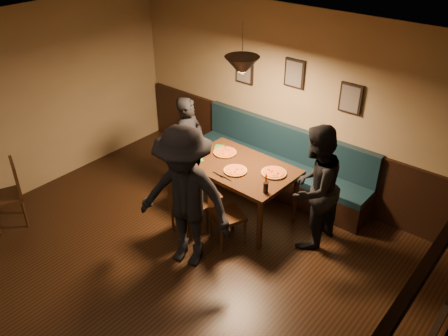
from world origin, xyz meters
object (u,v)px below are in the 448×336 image
Objects in this scene: booth_bench at (278,162)px; diner_left at (190,147)px; tabasco_bottle at (266,177)px; chair_near_right at (228,214)px; dining_table at (239,190)px; diner_front at (185,199)px; cafe_chair_far at (5,196)px; soda_glass at (266,187)px; chair_near_left at (189,206)px; diner_right at (314,188)px.

booth_bench is 1.91× the size of diner_left.
chair_near_right is at bearing -115.26° from tabasco_bottle.
diner_left is (-1.23, 0.61, 0.34)m from chair_near_right.
dining_table is 0.81× the size of diner_front.
booth_bench is 1.39m from diner_left.
dining_table is 3.27m from cafe_chair_far.
dining_table is 0.65m from chair_near_right.
chair_near_right is 6.28× the size of soda_glass.
chair_near_right is at bearing 26.74° from chair_near_left.
booth_bench is 1.96× the size of dining_table.
dining_table is 1.71× the size of chair_near_left.
diner_front is at bearing -149.73° from diner_left.
diner_front reaches higher than soda_glass.
cafe_chair_far is at bearing -127.56° from booth_bench.
diner_front is (0.35, -0.43, 0.50)m from chair_near_left.
soda_glass is at bearing -125.27° from cafe_chair_far.
soda_glass reaches higher than chair_near_left.
chair_near_right is 7.99× the size of tabasco_bottle.
chair_near_right is (0.26, -0.59, 0.04)m from dining_table.
diner_left is 11.06× the size of soda_glass.
booth_bench is at bearing -125.56° from diner_right.
diner_right is 1.79× the size of cafe_chair_far.
diner_front is 1.19m from tabasco_bottle.
booth_bench is 0.92m from dining_table.
soda_glass reaches higher than chair_near_right.
cafe_chair_far reaches higher than dining_table.
dining_table is at bearing -114.48° from cafe_chair_far.
diner_front is 16.96× the size of tabasco_bottle.
diner_right is 12.13× the size of soda_glass.
chair_near_right is at bearing -82.34° from booth_bench.
soda_glass is at bearing -23.53° from dining_table.
diner_front reaches higher than chair_near_right.
tabasco_bottle is at bearing -7.67° from dining_table.
diner_front is 13.33× the size of soda_glass.
chair_near_left is at bearing -153.45° from soda_glass.
diner_left is (-0.71, 0.79, 0.34)m from chair_near_left.
diner_front reaches higher than cafe_chair_far.
chair_near_left is 1.11m from tabasco_bottle.
chair_near_left is at bearing -122.83° from cafe_chair_far.
tabasco_bottle is at bearing -104.89° from diner_left.
tabasco_bottle is at bearing 49.91° from chair_near_left.
dining_table is 1.31m from diner_front.
diner_left is at bearing -99.59° from cafe_chair_far.
diner_front reaches higher than tabasco_bottle.
tabasco_bottle is at bearing -70.43° from diner_right.
chair_near_left is 1.11m from diner_left.
chair_near_right is 0.65m from soda_glass.
chair_near_left is 8.03× the size of tabasco_bottle.
diner_front reaches higher than dining_table.
diner_right is (1.11, 0.11, 0.45)m from dining_table.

